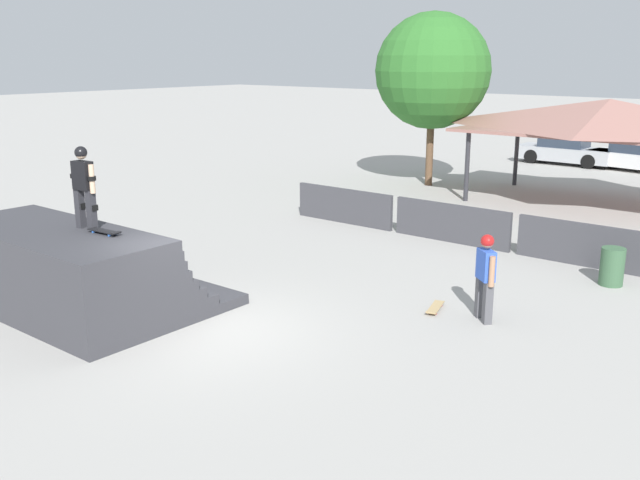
# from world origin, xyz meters

# --- Properties ---
(ground_plane) EXTENTS (160.00, 160.00, 0.00)m
(ground_plane) POSITION_xyz_m (0.00, 0.00, 0.00)
(ground_plane) COLOR #A3A09B
(quarter_pipe_ramp) EXTENTS (5.11, 3.76, 1.68)m
(quarter_pipe_ramp) POSITION_xyz_m (-2.94, -0.85, 0.75)
(quarter_pipe_ramp) COLOR #38383D
(quarter_pipe_ramp) RESTS_ON ground
(skater_on_deck) EXTENTS (0.69, 0.25, 1.61)m
(skater_on_deck) POSITION_xyz_m (-2.54, -0.66, 2.61)
(skater_on_deck) COLOR #2D2D33
(skater_on_deck) RESTS_ON quarter_pipe_ramp
(skateboard_on_deck) EXTENTS (0.79, 0.25, 0.09)m
(skateboard_on_deck) POSITION_xyz_m (-1.87, -0.71, 1.74)
(skateboard_on_deck) COLOR blue
(skateboard_on_deck) RESTS_ON quarter_pipe_ramp
(bystander_walking) EXTENTS (0.58, 0.51, 1.71)m
(bystander_walking) POSITION_xyz_m (3.79, 3.75, 1.00)
(bystander_walking) COLOR #4C4C51
(bystander_walking) RESTS_ON ground
(skateboard_on_ground) EXTENTS (0.44, 0.85, 0.09)m
(skateboard_on_ground) POSITION_xyz_m (2.80, 3.64, 0.06)
(skateboard_on_ground) COLOR red
(skateboard_on_ground) RESTS_ON ground
(barrier_fence) EXTENTS (10.77, 0.12, 1.05)m
(barrier_fence) POSITION_xyz_m (0.38, 8.63, 0.53)
(barrier_fence) COLOR #3D3D42
(barrier_fence) RESTS_ON ground
(pavilion_shelter) EXTENTS (9.36, 4.76, 3.58)m
(pavilion_shelter) POSITION_xyz_m (1.98, 16.01, 2.98)
(pavilion_shelter) COLOR #2D2D33
(pavilion_shelter) RESTS_ON ground
(tree_beside_pavilion) EXTENTS (4.37, 4.37, 6.56)m
(tree_beside_pavilion) POSITION_xyz_m (-4.62, 15.88, 4.37)
(tree_beside_pavilion) COLOR brown
(tree_beside_pavilion) RESTS_ON ground
(trash_bin) EXTENTS (0.52, 0.52, 0.85)m
(trash_bin) POSITION_xyz_m (5.00, 7.54, 0.42)
(trash_bin) COLOR #385B3D
(trash_bin) RESTS_ON ground
(parked_car_silver) EXTENTS (4.41, 1.73, 1.27)m
(parked_car_silver) POSITION_xyz_m (-2.55, 24.77, 0.60)
(parked_car_silver) COLOR #A8AAAF
(parked_car_silver) RESTS_ON ground
(parked_car_white) EXTENTS (4.46, 2.42, 1.27)m
(parked_car_white) POSITION_xyz_m (0.72, 24.80, 0.60)
(parked_car_white) COLOR silver
(parked_car_white) RESTS_ON ground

